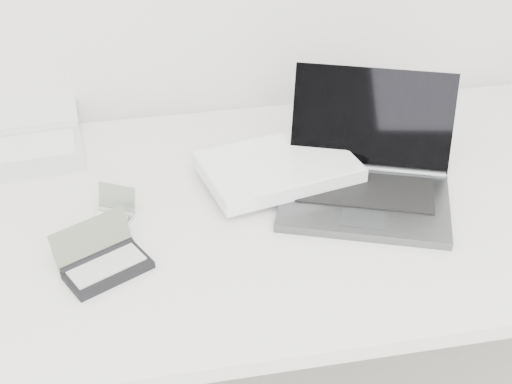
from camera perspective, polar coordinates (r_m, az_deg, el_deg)
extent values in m
cube|color=white|center=(1.43, 0.89, -1.43)|extent=(1.60, 0.80, 0.03)
cylinder|color=silver|center=(2.15, 18.86, -1.53)|extent=(0.04, 0.04, 0.70)
cube|color=#4F5153|center=(1.42, 8.66, -0.87)|extent=(0.39, 0.33, 0.02)
cube|color=black|center=(1.44, 8.75, 0.18)|extent=(0.30, 0.21, 0.00)
cube|color=black|center=(1.49, 9.27, 5.82)|extent=(0.34, 0.19, 0.20)
cylinder|color=#4F5153|center=(1.51, 8.87, 1.86)|extent=(0.31, 0.13, 0.02)
cube|color=#3D3F42|center=(1.36, 8.57, -2.13)|extent=(0.10, 0.08, 0.00)
cube|color=white|center=(1.47, 1.79, 2.00)|extent=(0.34, 0.26, 0.03)
cube|color=white|center=(1.46, 1.80, 2.54)|extent=(0.33, 0.26, 0.00)
cube|color=silver|center=(1.63, -18.22, 2.79)|extent=(0.27, 0.20, 0.02)
cube|color=white|center=(1.64, -18.29, 3.42)|extent=(0.24, 0.12, 0.00)
cube|color=white|center=(1.76, -18.44, 6.44)|extent=(0.27, 0.18, 0.05)
cylinder|color=silver|center=(1.70, -18.30, 4.57)|extent=(0.25, 0.04, 0.02)
cube|color=silver|center=(1.39, -11.62, -2.36)|extent=(0.09, 0.09, 0.01)
cube|color=silver|center=(1.38, -11.65, -2.14)|extent=(0.07, 0.06, 0.00)
cube|color=gray|center=(1.40, -11.07, -0.46)|extent=(0.07, 0.05, 0.05)
cylinder|color=silver|center=(1.41, -11.11, -1.51)|extent=(0.07, 0.05, 0.01)
cube|color=black|center=(1.28, -11.73, -6.15)|extent=(0.16, 0.13, 0.01)
cube|color=#AEAEAE|center=(1.27, -11.86, -5.78)|extent=(0.14, 0.11, 0.00)
cube|color=#626A57|center=(1.29, -13.03, -3.62)|extent=(0.14, 0.09, 0.07)
cylinder|color=black|center=(1.30, -12.57, -5.03)|extent=(0.13, 0.08, 0.01)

